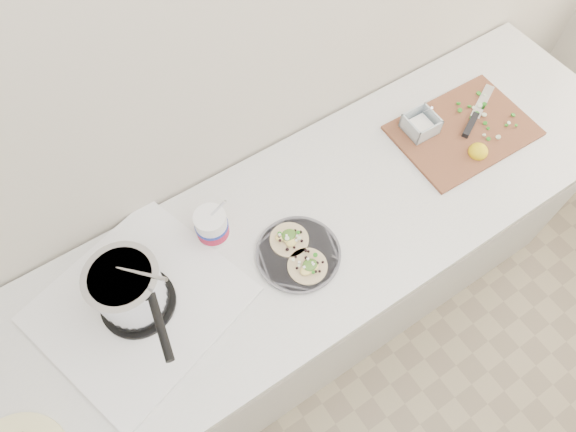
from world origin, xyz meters
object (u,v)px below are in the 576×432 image
stove (133,294)px  cutboard (460,127)px  tub (212,225)px  taco_plate (298,253)px

stove → cutboard: 1.18m
stove → tub: stove is taller
stove → cutboard: bearing=-18.2°
cutboard → stove: bearing=-179.8°
stove → tub: size_ratio=2.86×
stove → taco_plate: size_ratio=2.48×
taco_plate → tub: size_ratio=1.16×
tub → taco_plate: bearing=-48.3°
stove → taco_plate: stove is taller
tub → cutboard: 0.90m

